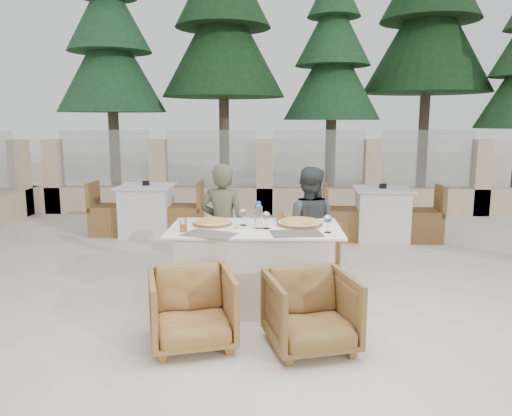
{
  "coord_description": "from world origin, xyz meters",
  "views": [
    {
      "loc": [
        0.11,
        -4.49,
        1.77
      ],
      "look_at": [
        -0.03,
        0.37,
        0.9
      ],
      "focal_mm": 35.0,
      "sensor_mm": 36.0,
      "label": 1
    }
  ],
  "objects_px": {
    "armchair_far_right": "(301,252)",
    "pizza_right": "(300,222)",
    "water_bottle": "(258,215)",
    "armchair_near_right": "(311,312)",
    "beer_glass_right": "(280,214)",
    "armchair_near_left": "(192,309)",
    "wine_glass_centre": "(243,216)",
    "diner_right": "(308,227)",
    "pizza_left": "(212,222)",
    "bg_table_b": "(382,214)",
    "dining_table": "(255,267)",
    "diner_left": "(223,226)",
    "wine_glass_corner": "(328,223)",
    "armchair_far_left": "(228,255)",
    "wine_glass_near": "(266,219)",
    "olive_dish": "(236,229)",
    "beer_glass_left": "(183,224)",
    "bg_table_a": "(147,210)"
  },
  "relations": [
    {
      "from": "pizza_left",
      "to": "bg_table_b",
      "type": "bearing_deg",
      "value": 49.89
    },
    {
      "from": "pizza_left",
      "to": "diner_right",
      "type": "bearing_deg",
      "value": 27.81
    },
    {
      "from": "armchair_far_right",
      "to": "diner_left",
      "type": "xyz_separation_m",
      "value": [
        -0.83,
        -0.2,
        0.33
      ]
    },
    {
      "from": "beer_glass_right",
      "to": "armchair_near_left",
      "type": "distance_m",
      "value": 1.48
    },
    {
      "from": "wine_glass_near",
      "to": "bg_table_a",
      "type": "height_order",
      "value": "wine_glass_near"
    },
    {
      "from": "pizza_right",
      "to": "olive_dish",
      "type": "bearing_deg",
      "value": -153.57
    },
    {
      "from": "armchair_near_right",
      "to": "beer_glass_left",
      "type": "bearing_deg",
      "value": 132.79
    },
    {
      "from": "wine_glass_centre",
      "to": "bg_table_a",
      "type": "bearing_deg",
      "value": 119.83
    },
    {
      "from": "beer_glass_right",
      "to": "beer_glass_left",
      "type": "bearing_deg",
      "value": -149.69
    },
    {
      "from": "wine_glass_corner",
      "to": "armchair_near_left",
      "type": "bearing_deg",
      "value": -149.8
    },
    {
      "from": "wine_glass_corner",
      "to": "armchair_far_left",
      "type": "xyz_separation_m",
      "value": [
        -0.97,
        0.94,
        -0.56
      ]
    },
    {
      "from": "beer_glass_right",
      "to": "wine_glass_centre",
      "type": "bearing_deg",
      "value": -146.39
    },
    {
      "from": "diner_right",
      "to": "bg_table_b",
      "type": "xyz_separation_m",
      "value": [
        1.24,
        2.11,
        -0.26
      ]
    },
    {
      "from": "beer_glass_left",
      "to": "diner_right",
      "type": "xyz_separation_m",
      "value": [
        1.18,
        0.8,
        -0.19
      ]
    },
    {
      "from": "bg_table_a",
      "to": "bg_table_b",
      "type": "relative_size",
      "value": 1.0
    },
    {
      "from": "dining_table",
      "to": "diner_left",
      "type": "relative_size",
      "value": 1.21
    },
    {
      "from": "olive_dish",
      "to": "diner_left",
      "type": "xyz_separation_m",
      "value": [
        -0.19,
        0.72,
        -0.13
      ]
    },
    {
      "from": "pizza_right",
      "to": "diner_right",
      "type": "xyz_separation_m",
      "value": [
        0.12,
        0.49,
        -0.16
      ]
    },
    {
      "from": "beer_glass_right",
      "to": "pizza_right",
      "type": "bearing_deg",
      "value": -47.5
    },
    {
      "from": "water_bottle",
      "to": "wine_glass_centre",
      "type": "bearing_deg",
      "value": 142.57
    },
    {
      "from": "pizza_left",
      "to": "wine_glass_corner",
      "type": "xyz_separation_m",
      "value": [
        1.07,
        -0.31,
        0.07
      ]
    },
    {
      "from": "dining_table",
      "to": "beer_glass_right",
      "type": "xyz_separation_m",
      "value": [
        0.24,
        0.31,
        0.46
      ]
    },
    {
      "from": "water_bottle",
      "to": "armchair_near_left",
      "type": "distance_m",
      "value": 1.14
    },
    {
      "from": "beer_glass_left",
      "to": "bg_table_b",
      "type": "relative_size",
      "value": 0.08
    },
    {
      "from": "wine_glass_near",
      "to": "diner_left",
      "type": "height_order",
      "value": "diner_left"
    },
    {
      "from": "wine_glass_near",
      "to": "wine_glass_corner",
      "type": "bearing_deg",
      "value": -14.89
    },
    {
      "from": "armchair_near_left",
      "to": "diner_right",
      "type": "xyz_separation_m",
      "value": [
        1.02,
        1.47,
        0.34
      ]
    },
    {
      "from": "armchair_far_right",
      "to": "pizza_right",
      "type": "bearing_deg",
      "value": 108.94
    },
    {
      "from": "bg_table_b",
      "to": "wine_glass_near",
      "type": "bearing_deg",
      "value": -117.59
    },
    {
      "from": "armchair_near_right",
      "to": "bg_table_b",
      "type": "distance_m",
      "value": 3.85
    },
    {
      "from": "wine_glass_centre",
      "to": "diner_left",
      "type": "relative_size",
      "value": 0.14
    },
    {
      "from": "pizza_right",
      "to": "bg_table_a",
      "type": "height_order",
      "value": "pizza_right"
    },
    {
      "from": "dining_table",
      "to": "beer_glass_right",
      "type": "relative_size",
      "value": 10.94
    },
    {
      "from": "olive_dish",
      "to": "water_bottle",
      "type": "bearing_deg",
      "value": 35.67
    },
    {
      "from": "water_bottle",
      "to": "olive_dish",
      "type": "height_order",
      "value": "water_bottle"
    },
    {
      "from": "armchair_far_right",
      "to": "dining_table",
      "type": "bearing_deg",
      "value": 81.03
    },
    {
      "from": "pizza_left",
      "to": "beer_glass_left",
      "type": "relative_size",
      "value": 2.79
    },
    {
      "from": "beer_glass_right",
      "to": "armchair_far_right",
      "type": "bearing_deg",
      "value": 60.98
    },
    {
      "from": "armchair_far_right",
      "to": "armchair_near_left",
      "type": "bearing_deg",
      "value": 83.25
    },
    {
      "from": "dining_table",
      "to": "armchair_far_left",
      "type": "bearing_deg",
      "value": 113.53
    },
    {
      "from": "pizza_left",
      "to": "armchair_far_right",
      "type": "distance_m",
      "value": 1.19
    },
    {
      "from": "pizza_right",
      "to": "diner_right",
      "type": "distance_m",
      "value": 0.53
    },
    {
      "from": "bg_table_b",
      "to": "armchair_near_right",
      "type": "bearing_deg",
      "value": -106.55
    },
    {
      "from": "beer_glass_left",
      "to": "diner_right",
      "type": "distance_m",
      "value": 1.44
    },
    {
      "from": "water_bottle",
      "to": "armchair_near_right",
      "type": "relative_size",
      "value": 0.38
    },
    {
      "from": "wine_glass_centre",
      "to": "bg_table_b",
      "type": "bearing_deg",
      "value": 54.15
    },
    {
      "from": "beer_glass_right",
      "to": "armchair_far_right",
      "type": "xyz_separation_m",
      "value": [
        0.24,
        0.43,
        -0.51
      ]
    },
    {
      "from": "pizza_right",
      "to": "water_bottle",
      "type": "xyz_separation_m",
      "value": [
        -0.39,
        -0.15,
        0.1
      ]
    },
    {
      "from": "pizza_right",
      "to": "wine_glass_near",
      "type": "height_order",
      "value": "wine_glass_near"
    },
    {
      "from": "armchair_far_right",
      "to": "armchair_near_left",
      "type": "height_order",
      "value": "armchair_far_right"
    }
  ]
}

